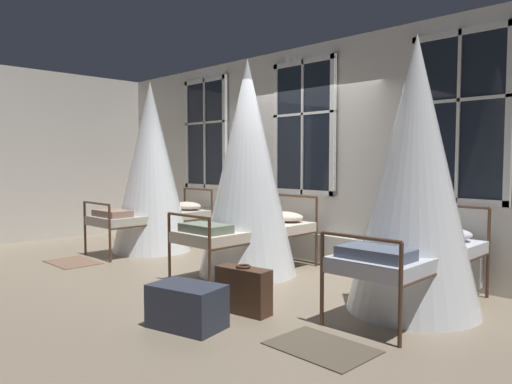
# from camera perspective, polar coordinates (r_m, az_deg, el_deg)

# --- Properties ---
(ground) EXTENTS (16.99, 16.99, 0.00)m
(ground) POSITION_cam_1_polar(r_m,az_deg,el_deg) (6.43, -1.03, -9.51)
(ground) COLOR gray
(back_wall_with_windows) EXTENTS (9.25, 0.10, 3.12)m
(back_wall_with_windows) POSITION_cam_1_polar(r_m,az_deg,el_deg) (7.16, 6.10, 4.40)
(back_wall_with_windows) COLOR silver
(back_wall_with_windows) RESTS_ON ground
(end_wall_left) EXTENTS (0.10, 6.43, 3.12)m
(end_wall_left) POSITION_cam_1_polar(r_m,az_deg,el_deg) (9.57, -27.81, 3.81)
(end_wall_left) COLOR silver
(end_wall_left) RESTS_ON ground
(window_bank) EXTENTS (5.62, 0.10, 2.85)m
(window_bank) POSITION_cam_1_polar(r_m,az_deg,el_deg) (7.08, 5.47, 1.03)
(window_bank) COLOR black
(window_bank) RESTS_ON ground
(cot_first) EXTENTS (1.28, 1.99, 2.75)m
(cot_first) POSITION_cam_1_polar(r_m,az_deg,el_deg) (8.09, -12.22, 2.61)
(cot_first) COLOR #4C3323
(cot_first) RESTS_ON ground
(cot_second) EXTENTS (1.28, 1.99, 2.77)m
(cot_second) POSITION_cam_1_polar(r_m,az_deg,el_deg) (6.26, -0.96, 2.52)
(cot_second) COLOR #4C3323
(cot_second) RESTS_ON ground
(cot_third) EXTENTS (1.28, 1.99, 2.68)m
(cot_third) POSITION_cam_1_polar(r_m,az_deg,el_deg) (4.94, 18.13, 1.50)
(cot_third) COLOR #4C3323
(cot_third) RESTS_ON ground
(rug_first) EXTENTS (0.80, 0.56, 0.01)m
(rug_first) POSITION_cam_1_polar(r_m,az_deg,el_deg) (7.55, -20.73, -7.73)
(rug_first) COLOR brown
(rug_first) RESTS_ON ground
(rug_third) EXTENTS (0.81, 0.57, 0.01)m
(rug_third) POSITION_cam_1_polar(r_m,az_deg,el_deg) (4.03, 7.70, -17.64)
(rug_third) COLOR brown
(rug_third) RESTS_ON ground
(suitcase_dark) EXTENTS (0.58, 0.29, 0.47)m
(suitcase_dark) POSITION_cam_1_polar(r_m,az_deg,el_deg) (4.77, -1.49, -11.44)
(suitcase_dark) COLOR #472D1E
(suitcase_dark) RESTS_ON ground
(travel_trunk) EXTENTS (0.72, 0.54, 0.38)m
(travel_trunk) POSITION_cam_1_polar(r_m,az_deg,el_deg) (4.42, -8.12, -13.13)
(travel_trunk) COLOR #2D3342
(travel_trunk) RESTS_ON ground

